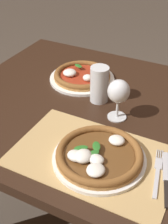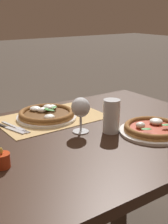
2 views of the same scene
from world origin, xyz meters
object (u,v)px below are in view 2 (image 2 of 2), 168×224
(pizza_near, at_px, (46,114))
(pint_glass, at_px, (111,117))
(knife, at_px, (8,128))
(pizza_far, at_px, (153,129))
(votive_candle, at_px, (2,161))
(wine_glass, at_px, (81,109))
(fork, at_px, (15,127))

(pizza_near, distance_m, pint_glass, 0.35)
(pizza_near, distance_m, knife, 0.21)
(pizza_far, distance_m, pint_glass, 0.18)
(pint_glass, relative_size, votive_candle, 2.01)
(pizza_far, relative_size, knife, 1.35)
(pizza_near, relative_size, wine_glass, 1.87)
(pint_glass, bearing_deg, knife, -39.70)
(pizza_near, bearing_deg, wine_glass, 98.69)
(pizza_near, xyz_separation_m, pizza_far, (-0.28, 0.43, -0.00))
(wine_glass, distance_m, pint_glass, 0.14)
(pizza_near, xyz_separation_m, pint_glass, (-0.14, 0.31, 0.05))
(pizza_far, xyz_separation_m, votive_candle, (0.64, -0.08, 0.00))
(pint_glass, relative_size, fork, 0.73)
(pint_glass, bearing_deg, fork, -41.09)
(knife, relative_size, votive_candle, 2.93)
(pizza_far, bearing_deg, wine_glass, -37.76)
(pizza_near, distance_m, wine_glass, 0.25)
(wine_glass, relative_size, pint_glass, 1.07)
(pizza_far, xyz_separation_m, wine_glass, (0.24, -0.19, 0.09))
(votive_candle, bearing_deg, pint_glass, -176.30)
(pizza_near, height_order, votive_candle, votive_candle)
(pizza_far, bearing_deg, pizza_near, -56.74)
(wine_glass, bearing_deg, fork, -43.90)
(fork, xyz_separation_m, votive_candle, (0.18, 0.31, 0.02))
(fork, bearing_deg, pizza_far, 139.24)
(wine_glass, bearing_deg, pizza_far, 142.24)
(wine_glass, height_order, votive_candle, wine_glass)
(pint_glass, xyz_separation_m, votive_candle, (0.50, 0.03, -0.05))
(knife, bearing_deg, pizza_far, 140.22)
(fork, distance_m, votive_candle, 0.36)
(wine_glass, bearing_deg, votive_candle, 15.18)
(knife, bearing_deg, votive_candle, 64.55)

